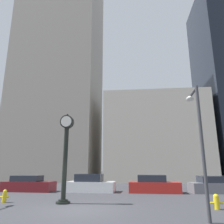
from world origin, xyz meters
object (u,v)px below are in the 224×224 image
car_white (91,184)px  fire_hydrant_far (5,196)px  street_clock (66,152)px  fire_hydrant_near (216,202)px  car_maroon (28,185)px  car_grey (217,186)px  street_lamp_right (198,127)px  car_red (154,185)px

car_white → fire_hydrant_far: 7.46m
street_clock → fire_hydrant_far: (-3.61, -0.03, -2.55)m
street_clock → fire_hydrant_near: street_clock is taller
car_white → fire_hydrant_far: size_ratio=5.60×
car_maroon → car_grey: bearing=4.7°
car_grey → street_lamp_right: (-3.91, -9.98, 3.17)m
car_red → fire_hydrant_far: 11.19m
car_maroon → car_red: bearing=3.6°
car_grey → car_red: bearing=-178.9°
car_maroon → car_grey: same height
car_maroon → car_red: car_red is taller
car_white → fire_hydrant_far: car_white is taller
car_grey → fire_hydrant_far: 15.92m
fire_hydrant_far → fire_hydrant_near: bearing=-4.7°
car_red → fire_hydrant_near: bearing=-68.7°
car_white → car_red: 5.35m
car_white → fire_hydrant_near: (7.87, -7.29, -0.25)m
street_clock → car_grey: bearing=30.9°
car_maroon → fire_hydrant_near: bearing=-24.8°
car_grey → fire_hydrant_far: size_ratio=6.12×
car_grey → car_maroon: bearing=178.7°
street_clock → car_grey: 12.91m
car_red → fire_hydrant_near: 7.57m
car_white → car_red: bearing=1.0°
street_clock → fire_hydrant_far: 4.42m
car_maroon → street_clock: bearing=-46.7°
fire_hydrant_near → street_lamp_right: street_lamp_right is taller
fire_hydrant_near → car_grey: bearing=70.6°
street_clock → car_grey: (10.90, 6.52, -2.36)m
street_clock → fire_hydrant_far: street_clock is taller
car_white → street_lamp_right: (6.61, -9.74, 3.12)m
fire_hydrant_far → car_white: bearing=57.7°
car_maroon → street_lamp_right: size_ratio=0.82×
street_lamp_right → car_maroon: bearing=142.0°
fire_hydrant_near → street_clock: bearing=173.0°
car_red → fire_hydrant_far: (-9.34, -6.16, -0.23)m
car_white → car_red: size_ratio=0.98×
street_clock → fire_hydrant_far: size_ratio=7.28×
car_grey → street_lamp_right: size_ratio=0.82×
street_clock → car_white: (0.37, 6.28, -2.31)m
street_clock → street_lamp_right: (6.99, -3.46, 0.81)m
street_clock → car_white: street_clock is taller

